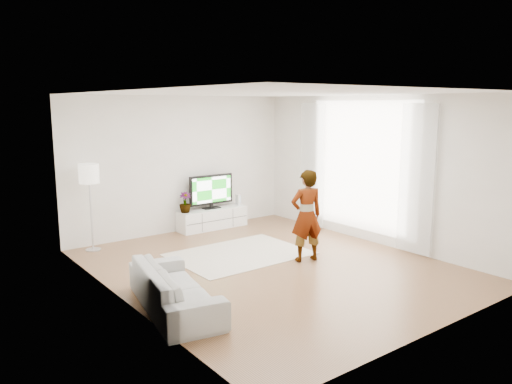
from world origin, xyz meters
TOP-DOWN VIEW (x-y plane):
  - floor at (0.00, 0.00)m, footprint 6.00×6.00m
  - ceiling at (0.00, 0.00)m, footprint 6.00×6.00m
  - wall_left at (-2.50, 0.00)m, footprint 0.02×6.00m
  - wall_right at (2.50, 0.00)m, footprint 0.02×6.00m
  - wall_back at (0.00, 3.00)m, footprint 5.00×0.02m
  - wall_front at (0.00, -3.00)m, footprint 5.00×0.02m
  - window at (2.48, 0.30)m, footprint 0.01×2.60m
  - curtain_near at (2.40, -1.00)m, footprint 0.04×0.70m
  - curtain_far at (2.40, 1.60)m, footprint 0.04×0.70m
  - media_console at (0.60, 2.76)m, footprint 1.54×0.44m
  - television at (0.60, 2.79)m, footprint 1.04×0.20m
  - game_console at (1.27, 2.76)m, footprint 0.08×0.17m
  - potted_plant at (-0.06, 2.77)m, footprint 0.31×0.31m
  - rug at (-0.02, 0.87)m, footprint 2.33×1.68m
  - player at (0.65, -0.11)m, footprint 0.65×0.51m
  - sofa at (-2.08, -0.57)m, footprint 1.14×2.07m
  - floor_lamp at (-2.01, 2.70)m, footprint 0.35×0.35m

SIDE VIEW (x-z plane):
  - floor at x=0.00m, z-range 0.00..0.00m
  - rug at x=-0.02m, z-range 0.00..0.01m
  - media_console at x=0.60m, z-range 0.00..0.43m
  - sofa at x=-2.08m, z-range 0.00..0.57m
  - game_console at x=1.27m, z-range 0.43..0.66m
  - potted_plant at x=-0.06m, z-range 0.43..0.86m
  - player at x=0.65m, z-range 0.01..1.57m
  - television at x=0.60m, z-range 0.46..1.19m
  - floor_lamp at x=-2.01m, z-range 0.55..2.13m
  - curtain_near at x=2.40m, z-range 0.05..2.65m
  - curtain_far at x=2.40m, z-range 0.05..2.65m
  - wall_left at x=-2.50m, z-range 0.00..2.80m
  - wall_right at x=2.50m, z-range 0.00..2.80m
  - wall_back at x=0.00m, z-range 0.00..2.80m
  - wall_front at x=0.00m, z-range 0.00..2.80m
  - window at x=2.48m, z-range 0.20..2.70m
  - ceiling at x=0.00m, z-range 2.80..2.80m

